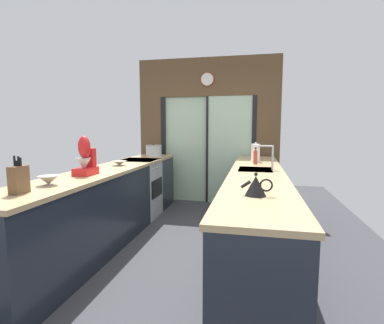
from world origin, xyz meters
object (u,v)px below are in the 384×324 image
(oven_range, at_px, (140,189))
(kettle, at_px, (256,186))
(mixing_bowl_near, at_px, (49,180))
(stock_pot, at_px, (154,150))
(paper_towel_roll, at_px, (255,153))
(knife_block, at_px, (19,179))
(stand_mixer, at_px, (85,160))
(mixing_bowl_far, at_px, (119,163))
(soap_bottle_far, at_px, (255,153))
(soap_bottle_near, at_px, (255,157))

(oven_range, xyz_separation_m, kettle, (1.80, -2.12, 0.54))
(mixing_bowl_near, bearing_deg, stock_pot, 90.00)
(kettle, height_order, paper_towel_roll, paper_towel_roll)
(knife_block, relative_size, paper_towel_roll, 1.00)
(paper_towel_roll, bearing_deg, stand_mixer, -137.50)
(stock_pot, bearing_deg, paper_towel_roll, -16.64)
(mixing_bowl_far, xyz_separation_m, soap_bottle_far, (1.78, 1.24, 0.06))
(knife_block, relative_size, stock_pot, 1.04)
(oven_range, height_order, soap_bottle_far, soap_bottle_far)
(stock_pot, relative_size, soap_bottle_near, 1.20)
(knife_block, xyz_separation_m, soap_bottle_near, (1.78, 2.24, -0.01))
(mixing_bowl_far, bearing_deg, paper_towel_roll, 25.20)
(mixing_bowl_near, xyz_separation_m, soap_bottle_near, (1.78, 1.91, 0.05))
(mixing_bowl_far, bearing_deg, soap_bottle_far, 34.85)
(stand_mixer, relative_size, paper_towel_roll, 1.44)
(mixing_bowl_far, height_order, stand_mixer, stand_mixer)
(kettle, bearing_deg, soap_bottle_far, 90.04)
(mixing_bowl_far, height_order, knife_block, knife_block)
(stock_pot, bearing_deg, stand_mixer, -90.00)
(oven_range, xyz_separation_m, mixing_bowl_far, (0.02, -0.73, 0.50))
(kettle, height_order, soap_bottle_near, soap_bottle_near)
(stock_pot, height_order, soap_bottle_near, soap_bottle_near)
(stock_pot, bearing_deg, mixing_bowl_near, -90.00)
(oven_range, bearing_deg, paper_towel_roll, 3.57)
(soap_bottle_far, bearing_deg, oven_range, -164.05)
(soap_bottle_far, bearing_deg, knife_block, -121.16)
(stock_pot, height_order, paper_towel_roll, paper_towel_roll)
(stock_pot, bearing_deg, oven_range, -91.64)
(stand_mixer, bearing_deg, kettle, -18.68)
(oven_range, distance_m, soap_bottle_far, 1.95)
(stand_mixer, distance_m, kettle, 1.88)
(paper_towel_roll, bearing_deg, knife_block, -125.00)
(oven_range, relative_size, mixing_bowl_near, 5.12)
(mixing_bowl_near, height_order, stock_pot, stock_pot)
(mixing_bowl_near, height_order, stand_mixer, stand_mixer)
(mixing_bowl_near, bearing_deg, paper_towel_roll, 51.20)
(mixing_bowl_near, bearing_deg, knife_block, -90.00)
(oven_range, distance_m, kettle, 2.83)
(mixing_bowl_near, bearing_deg, oven_range, 90.50)
(soap_bottle_near, xyz_separation_m, paper_towel_roll, (0.00, 0.31, 0.03))
(soap_bottle_near, bearing_deg, stand_mixer, -143.34)
(oven_range, relative_size, stand_mixer, 2.19)
(mixing_bowl_near, relative_size, paper_towel_roll, 0.61)
(oven_range, height_order, stand_mixer, stand_mixer)
(soap_bottle_near, bearing_deg, paper_towel_roll, 90.00)
(knife_block, distance_m, stand_mixer, 0.91)
(stock_pot, distance_m, soap_bottle_near, 1.97)
(paper_towel_roll, bearing_deg, kettle, -89.96)
(stock_pot, bearing_deg, soap_bottle_near, -25.21)
(soap_bottle_far, height_order, paper_towel_roll, paper_towel_roll)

